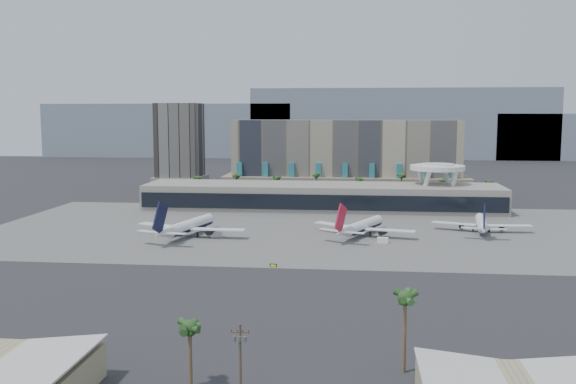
# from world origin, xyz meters

# --- Properties ---
(ground) EXTENTS (900.00, 900.00, 0.00)m
(ground) POSITION_xyz_m (0.00, 0.00, 0.00)
(ground) COLOR #232326
(ground) RESTS_ON ground
(apron_pad) EXTENTS (260.00, 130.00, 0.06)m
(apron_pad) POSITION_xyz_m (0.00, 55.00, 0.03)
(apron_pad) COLOR #5B5B59
(apron_pad) RESTS_ON ground
(mountain_ridge) EXTENTS (680.00, 60.00, 70.00)m
(mountain_ridge) POSITION_xyz_m (27.88, 470.00, 29.89)
(mountain_ridge) COLOR gray
(mountain_ridge) RESTS_ON ground
(hotel) EXTENTS (140.00, 30.00, 42.00)m
(hotel) POSITION_xyz_m (10.00, 174.41, 16.81)
(hotel) COLOR tan
(hotel) RESTS_ON ground
(office_tower) EXTENTS (30.00, 30.00, 52.00)m
(office_tower) POSITION_xyz_m (-95.00, 200.00, 22.94)
(office_tower) COLOR black
(office_tower) RESTS_ON ground
(terminal) EXTENTS (170.00, 32.50, 14.50)m
(terminal) POSITION_xyz_m (0.00, 109.84, 6.52)
(terminal) COLOR #A09A8D
(terminal) RESTS_ON ground
(saucer_structure) EXTENTS (26.00, 26.00, 21.89)m
(saucer_structure) POSITION_xyz_m (55.00, 116.00, 18.45)
(saucer_structure) COLOR white
(saucer_structure) RESTS_ON ground
(palm_row) EXTENTS (157.80, 2.80, 13.10)m
(palm_row) POSITION_xyz_m (7.00, 145.00, 10.50)
(palm_row) COLOR brown
(palm_row) RESTS_ON ground
(utility_pole) EXTENTS (3.20, 0.85, 12.00)m
(utility_pole) POSITION_xyz_m (-2.00, -96.09, 7.14)
(utility_pole) COLOR #4C3826
(utility_pole) RESTS_ON ground
(airliner_left) EXTENTS (43.65, 45.31, 15.93)m
(airliner_left) POSITION_xyz_m (-46.13, 35.49, 4.02)
(airliner_left) COLOR white
(airliner_left) RESTS_ON ground
(airliner_centre) EXTENTS (38.54, 39.65, 14.72)m
(airliner_centre) POSITION_xyz_m (18.68, 43.97, 3.71)
(airliner_centre) COLOR white
(airliner_centre) RESTS_ON ground
(airliner_right) EXTENTS (37.82, 39.17, 13.56)m
(airliner_right) POSITION_xyz_m (65.24, 56.86, 3.42)
(airliner_right) COLOR white
(airliner_right) RESTS_ON ground
(service_vehicle_a) EXTENTS (4.95, 3.60, 2.19)m
(service_vehicle_a) POSITION_xyz_m (-35.44, 35.65, 1.09)
(service_vehicle_a) COLOR white
(service_vehicle_a) RESTS_ON ground
(service_vehicle_b) EXTENTS (4.02, 2.40, 2.03)m
(service_vehicle_b) POSITION_xyz_m (26.14, 30.92, 1.01)
(service_vehicle_b) COLOR white
(service_vehicle_b) RESTS_ON ground
(taxiway_sign) EXTENTS (2.19, 0.61, 0.99)m
(taxiway_sign) POSITION_xyz_m (-8.04, -8.44, 0.49)
(taxiway_sign) COLOR black
(taxiway_sign) RESTS_ON ground
(near_palm_a) EXTENTS (6.00, 6.00, 11.66)m
(near_palm_a) POSITION_xyz_m (-10.99, -93.96, 8.83)
(near_palm_a) COLOR brown
(near_palm_a) RESTS_ON ground
(near_palm_b) EXTENTS (6.00, 6.00, 15.15)m
(near_palm_b) POSITION_xyz_m (25.53, -84.04, 12.24)
(near_palm_b) COLOR brown
(near_palm_b) RESTS_ON ground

